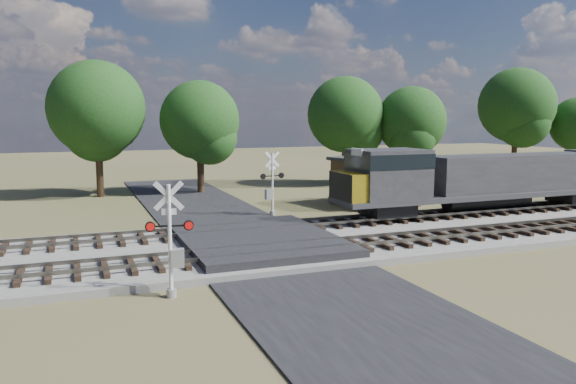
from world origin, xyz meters
name	(u,v)px	position (x,y,z in m)	size (l,w,h in m)	color
ground	(261,250)	(0.00, 0.00, 0.00)	(160.00, 160.00, 0.00)	#434726
ballast_bed	(435,230)	(10.00, 0.50, 0.15)	(140.00, 10.00, 0.30)	gray
road	(261,250)	(0.00, 0.00, 0.04)	(7.00, 60.00, 0.08)	black
crossing_panel	(257,242)	(0.00, 0.50, 0.32)	(7.00, 9.00, 0.62)	#262628
track_near	(341,245)	(3.12, -2.00, 0.41)	(140.00, 2.60, 0.33)	black
track_far	(299,225)	(3.12, 3.00, 0.41)	(140.00, 2.60, 0.33)	black
crossing_signal_near	(173,249)	(-4.94, -5.33, 1.68)	(1.62, 0.44, 4.05)	silver
crossing_signal_far	(271,189)	(3.50, 8.44, 1.68)	(1.63, 0.39, 4.05)	silver
equipment_shed	(376,181)	(11.67, 9.73, 1.70)	(5.90, 5.90, 3.35)	#3F291B
treeline	(269,114)	(7.73, 20.84, 6.33)	(76.43, 10.71, 11.21)	black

